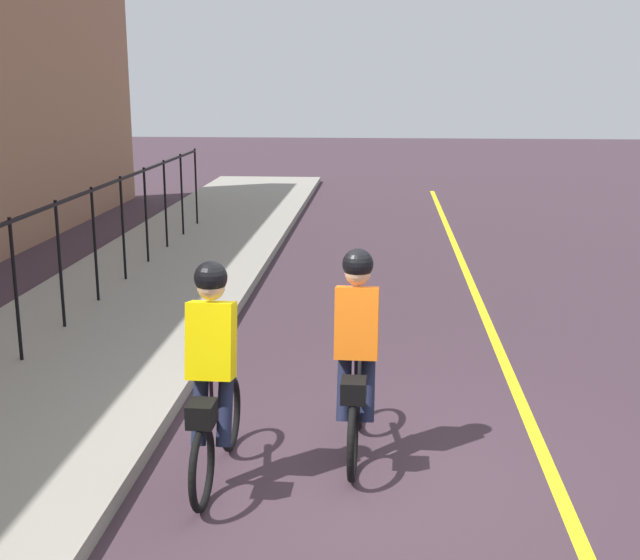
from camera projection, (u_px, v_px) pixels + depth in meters
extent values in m
plane|color=#3A2932|center=(357.00, 480.00, 6.76)|extent=(80.00, 80.00, 0.00)
cube|color=yellow|center=(557.00, 487.00, 6.64)|extent=(36.00, 0.12, 0.01)
cylinder|color=black|center=(16.00, 290.00, 9.02)|extent=(0.04, 0.04, 1.60)
cylinder|color=black|center=(60.00, 264.00, 10.25)|extent=(0.04, 0.04, 1.60)
cylinder|color=black|center=(95.00, 244.00, 11.49)|extent=(0.04, 0.04, 1.60)
cylinder|color=black|center=(123.00, 228.00, 12.72)|extent=(0.04, 0.04, 1.60)
cylinder|color=black|center=(146.00, 215.00, 13.95)|extent=(0.04, 0.04, 1.60)
cylinder|color=black|center=(165.00, 204.00, 15.19)|extent=(0.04, 0.04, 1.60)
cylinder|color=black|center=(182.00, 194.00, 16.42)|extent=(0.04, 0.04, 1.60)
cylinder|color=black|center=(196.00, 186.00, 17.65)|extent=(0.04, 0.04, 1.60)
torus|color=black|center=(360.00, 394.00, 7.73)|extent=(0.66, 0.08, 0.66)
torus|color=black|center=(353.00, 441.00, 6.71)|extent=(0.66, 0.08, 0.66)
cube|color=black|center=(357.00, 389.00, 7.16)|extent=(0.93, 0.06, 0.24)
cylinder|color=black|center=(356.00, 378.00, 6.98)|extent=(0.03, 0.03, 0.35)
cube|color=orange|center=(357.00, 323.00, 6.92)|extent=(0.35, 0.37, 0.63)
sphere|color=tan|center=(358.00, 272.00, 6.87)|extent=(0.22, 0.22, 0.22)
sphere|color=black|center=(358.00, 264.00, 6.85)|extent=(0.26, 0.26, 0.26)
cylinder|color=#191E38|center=(344.00, 382.00, 7.03)|extent=(0.34, 0.13, 0.65)
cylinder|color=#191E38|center=(368.00, 383.00, 7.01)|extent=(0.34, 0.13, 0.65)
cube|color=black|center=(354.00, 390.00, 6.66)|extent=(0.25, 0.21, 0.18)
torus|color=black|center=(231.00, 414.00, 7.26)|extent=(0.66, 0.08, 0.66)
torus|color=black|center=(202.00, 468.00, 6.25)|extent=(0.66, 0.08, 0.66)
cube|color=black|center=(216.00, 410.00, 6.70)|extent=(0.93, 0.06, 0.24)
cylinder|color=black|center=(212.00, 400.00, 6.52)|extent=(0.03, 0.03, 0.35)
cube|color=yellow|center=(211.00, 340.00, 6.45)|extent=(0.35, 0.37, 0.63)
sphere|color=tan|center=(211.00, 286.00, 6.40)|extent=(0.22, 0.22, 0.22)
sphere|color=black|center=(211.00, 278.00, 6.39)|extent=(0.26, 0.26, 0.26)
cylinder|color=#191E38|center=(200.00, 404.00, 6.57)|extent=(0.34, 0.13, 0.65)
cylinder|color=#191E38|center=(225.00, 405.00, 6.55)|extent=(0.34, 0.13, 0.65)
cube|color=black|center=(202.00, 414.00, 6.20)|extent=(0.25, 0.21, 0.18)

